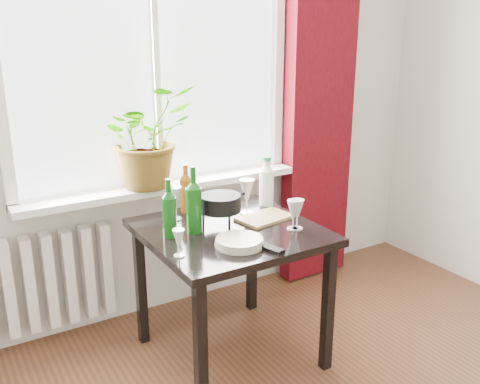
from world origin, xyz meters
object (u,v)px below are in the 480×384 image
wine_bottle_left (169,208)px  fondue_pot (221,210)px  wineglass_front_left (179,243)px  tv_remote (268,248)px  cleaning_bottle (267,181)px  cutting_board (265,218)px  bottle_amber (186,188)px  radiator (39,283)px  plate_stack (239,242)px  wineglass_back_center (247,196)px  potted_plant (147,137)px  wine_bottle_right (194,199)px  wineglass_far_right (297,214)px  wineglass_back_left (175,203)px  table (230,245)px  wineglass_front_right (293,215)px

wine_bottle_left → fondue_pot: bearing=1.4°
wineglass_front_left → tv_remote: (0.39, -0.14, -0.06)m
cleaning_bottle → tv_remote: cleaning_bottle is taller
cutting_board → bottle_amber: bearing=133.5°
radiator → plate_stack: plate_stack is taller
wineglass_back_center → fondue_pot: wineglass_back_center is taller
potted_plant → plate_stack: (0.12, -0.81, -0.38)m
wine_bottle_right → wineglass_far_right: 0.53m
wineglass_front_left → fondue_pot: 0.43m
wineglass_back_left → plate_stack: wineglass_back_left is taller
radiator → tv_remote: tv_remote is taller
radiator → wine_bottle_right: size_ratio=2.32×
bottle_amber → cleaning_bottle: size_ratio=0.96×
wine_bottle_left → wine_bottle_right: bearing=-1.9°
wine_bottle_left → wineglass_front_left: wine_bottle_left is taller
radiator → table: bearing=-36.5°
wineglass_far_right → fondue_pot: bearing=141.3°
wine_bottle_right → cutting_board: (0.40, -0.03, -0.16)m
wineglass_back_center → fondue_pot: size_ratio=0.82×
bottle_amber → wineglass_front_right: bottle_amber is taller
wineglass_far_right → wineglass_front_left: size_ratio=1.23×
table → bottle_amber: (-0.08, 0.35, 0.23)m
plate_stack → wine_bottle_left: bearing=130.0°
wineglass_front_right → fondue_pot: fondue_pot is taller
bottle_amber → fondue_pot: bottle_amber is taller
wine_bottle_left → wineglass_front_right: bearing=-21.9°
bottle_amber → fondue_pot: (0.06, -0.28, -0.06)m
wineglass_far_right → radiator: bearing=144.4°
table → wineglass_back_left: (-0.18, 0.27, 0.18)m
wineglass_back_center → fondue_pot: bearing=-157.5°
table → cutting_board: 0.25m
potted_plant → cleaning_bottle: potted_plant is taller
wineglass_back_left → bottle_amber: bearing=36.1°
radiator → wineglass_back_left: wineglass_back_left is taller
cleaning_bottle → wineglass_front_left: cleaning_bottle is taller
cleaning_bottle → wineglass_back_left: cleaning_bottle is taller
wineglass_front_left → fondue_pot: (0.35, 0.24, 0.02)m
cleaning_bottle → radiator: bearing=161.3°
wineglass_far_right → fondue_pot: fondue_pot is taller
table → fondue_pot: size_ratio=3.49×
wineglass_front_left → wineglass_back_center: bearing=30.6°
plate_stack → fondue_pot: 0.30m
radiator → table: size_ratio=0.94×
bottle_amber → wineglass_back_center: bottle_amber is taller
wine_bottle_left → wineglass_far_right: (0.59, -0.24, -0.07)m
wine_bottle_right → fondue_pot: size_ratio=1.42×
wineglass_far_right → cutting_board: bearing=106.4°
bottle_amber → plate_stack: 0.58m
wine_bottle_right → fondue_pot: (0.16, 0.01, -0.09)m
wineglass_front_left → cutting_board: bearing=18.9°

